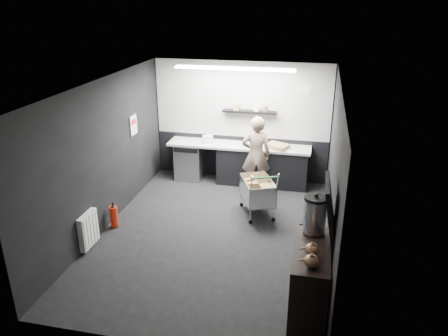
# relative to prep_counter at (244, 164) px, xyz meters

# --- Properties ---
(floor) EXTENTS (5.50, 5.50, 0.00)m
(floor) POSITION_rel_prep_counter_xyz_m (-0.14, -2.42, -0.46)
(floor) COLOR black
(floor) RESTS_ON ground
(ceiling) EXTENTS (5.50, 5.50, 0.00)m
(ceiling) POSITION_rel_prep_counter_xyz_m (-0.14, -2.42, 2.24)
(ceiling) COLOR white
(ceiling) RESTS_ON wall_back
(wall_back) EXTENTS (5.50, 0.00, 5.50)m
(wall_back) POSITION_rel_prep_counter_xyz_m (-0.14, 0.33, 0.89)
(wall_back) COLOR black
(wall_back) RESTS_ON floor
(wall_front) EXTENTS (5.50, 0.00, 5.50)m
(wall_front) POSITION_rel_prep_counter_xyz_m (-0.14, -5.17, 0.89)
(wall_front) COLOR black
(wall_front) RESTS_ON floor
(wall_left) EXTENTS (0.00, 5.50, 5.50)m
(wall_left) POSITION_rel_prep_counter_xyz_m (-2.14, -2.42, 0.89)
(wall_left) COLOR black
(wall_left) RESTS_ON floor
(wall_right) EXTENTS (0.00, 5.50, 5.50)m
(wall_right) POSITION_rel_prep_counter_xyz_m (1.86, -2.42, 0.89)
(wall_right) COLOR black
(wall_right) RESTS_ON floor
(kitchen_wall_panel) EXTENTS (3.95, 0.02, 1.70)m
(kitchen_wall_panel) POSITION_rel_prep_counter_xyz_m (-0.14, 0.31, 1.39)
(kitchen_wall_panel) COLOR #B9B9B4
(kitchen_wall_panel) RESTS_ON wall_back
(dado_panel) EXTENTS (3.95, 0.02, 1.00)m
(dado_panel) POSITION_rel_prep_counter_xyz_m (-0.14, 0.31, 0.04)
(dado_panel) COLOR black
(dado_panel) RESTS_ON wall_back
(floating_shelf) EXTENTS (1.20, 0.22, 0.04)m
(floating_shelf) POSITION_rel_prep_counter_xyz_m (0.06, 0.20, 1.16)
(floating_shelf) COLOR black
(floating_shelf) RESTS_ON wall_back
(wall_clock) EXTENTS (0.20, 0.03, 0.20)m
(wall_clock) POSITION_rel_prep_counter_xyz_m (1.26, 0.30, 1.69)
(wall_clock) COLOR white
(wall_clock) RESTS_ON wall_back
(poster) EXTENTS (0.02, 0.30, 0.40)m
(poster) POSITION_rel_prep_counter_xyz_m (-2.12, -1.12, 1.09)
(poster) COLOR white
(poster) RESTS_ON wall_left
(poster_red_band) EXTENTS (0.02, 0.22, 0.10)m
(poster_red_band) POSITION_rel_prep_counter_xyz_m (-2.11, -1.12, 1.16)
(poster_red_band) COLOR red
(poster_red_band) RESTS_ON poster
(radiator) EXTENTS (0.10, 0.50, 0.60)m
(radiator) POSITION_rel_prep_counter_xyz_m (-2.08, -3.32, -0.11)
(radiator) COLOR white
(radiator) RESTS_ON wall_left
(ceiling_strip) EXTENTS (2.40, 0.20, 0.04)m
(ceiling_strip) POSITION_rel_prep_counter_xyz_m (-0.14, -0.57, 2.21)
(ceiling_strip) COLOR white
(ceiling_strip) RESTS_ON ceiling
(prep_counter) EXTENTS (3.20, 0.61, 0.90)m
(prep_counter) POSITION_rel_prep_counter_xyz_m (0.00, 0.00, 0.00)
(prep_counter) COLOR black
(prep_counter) RESTS_ON floor
(person) EXTENTS (0.68, 0.51, 1.70)m
(person) POSITION_rel_prep_counter_xyz_m (0.33, -0.45, 0.39)
(person) COLOR #BFAC97
(person) RESTS_ON floor
(shopping_cart) EXTENTS (0.86, 1.10, 0.98)m
(shopping_cart) POSITION_rel_prep_counter_xyz_m (0.51, -1.47, 0.01)
(shopping_cart) COLOR silver
(shopping_cart) RESTS_ON floor
(sideboard) EXTENTS (0.54, 1.27, 1.89)m
(sideboard) POSITION_rel_prep_counter_xyz_m (1.62, -4.04, 0.14)
(sideboard) COLOR black
(sideboard) RESTS_ON floor
(fire_extinguisher) EXTENTS (0.15, 0.15, 0.48)m
(fire_extinguisher) POSITION_rel_prep_counter_xyz_m (-1.99, -2.56, -0.22)
(fire_extinguisher) COLOR red
(fire_extinguisher) RESTS_ON floor
(cardboard_box) EXTENTS (0.56, 0.50, 0.09)m
(cardboard_box) POSITION_rel_prep_counter_xyz_m (0.73, -0.05, 0.49)
(cardboard_box) COLOR tan
(cardboard_box) RESTS_ON prep_counter
(pink_tub) EXTENTS (0.18, 0.18, 0.18)m
(pink_tub) POSITION_rel_prep_counter_xyz_m (-0.81, 0.00, 0.53)
(pink_tub) COLOR beige
(pink_tub) RESTS_ON prep_counter
(white_container) EXTENTS (0.23, 0.21, 0.17)m
(white_container) POSITION_rel_prep_counter_xyz_m (-0.85, -0.05, 0.53)
(white_container) COLOR white
(white_container) RESTS_ON prep_counter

